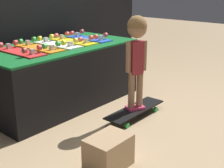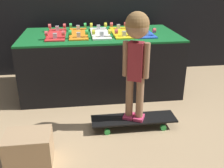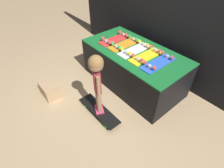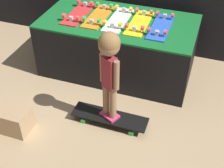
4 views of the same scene
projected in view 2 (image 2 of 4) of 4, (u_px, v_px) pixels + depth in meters
name	position (u px, v px, depth m)	size (l,w,h in m)	color
ground_plane	(106.00, 109.00, 2.71)	(16.00, 16.00, 0.00)	tan
display_rack	(100.00, 62.00, 3.09)	(1.75, 0.91, 0.67)	black
skateboard_red_on_rack	(56.00, 34.00, 2.88)	(0.20, 0.60, 0.09)	red
skateboard_orange_on_rack	(78.00, 33.00, 2.92)	(0.20, 0.60, 0.09)	orange
skateboard_white_on_rack	(100.00, 32.00, 2.94)	(0.20, 0.60, 0.09)	white
skateboard_yellow_on_rack	(121.00, 32.00, 2.98)	(0.20, 0.60, 0.09)	yellow
skateboard_blue_on_rack	(142.00, 31.00, 3.00)	(0.20, 0.60, 0.09)	blue
skateboard_on_floor	(134.00, 120.00, 2.38)	(0.77, 0.21, 0.09)	black
child	(136.00, 47.00, 2.12)	(0.21, 0.19, 0.95)	#E03D6B
storage_box	(29.00, 149.00, 1.91)	(0.33, 0.25, 0.25)	tan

